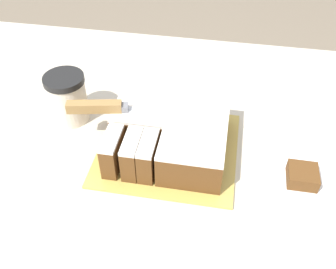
{
  "coord_description": "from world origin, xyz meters",
  "views": [
    {
      "loc": [
        0.17,
        -0.57,
        1.51
      ],
      "look_at": [
        0.06,
        0.05,
        0.94
      ],
      "focal_mm": 42.0,
      "sensor_mm": 36.0,
      "label": 1
    }
  ],
  "objects_px": {
    "cake_board": "(168,149)",
    "coffee_cup": "(68,98)",
    "knife": "(111,107)",
    "cake": "(170,134)",
    "brownie": "(303,176)"
  },
  "relations": [
    {
      "from": "cake_board",
      "to": "coffee_cup",
      "type": "height_order",
      "value": "coffee_cup"
    },
    {
      "from": "knife",
      "to": "coffee_cup",
      "type": "distance_m",
      "value": 0.14
    },
    {
      "from": "cake",
      "to": "knife",
      "type": "bearing_deg",
      "value": 176.98
    },
    {
      "from": "cake",
      "to": "brownie",
      "type": "distance_m",
      "value": 0.29
    },
    {
      "from": "cake_board",
      "to": "knife",
      "type": "xyz_separation_m",
      "value": [
        -0.13,
        0.01,
        0.09
      ]
    },
    {
      "from": "cake_board",
      "to": "coffee_cup",
      "type": "distance_m",
      "value": 0.27
    },
    {
      "from": "cake",
      "to": "knife",
      "type": "relative_size",
      "value": 0.72
    },
    {
      "from": "cake_board",
      "to": "cake",
      "type": "relative_size",
      "value": 1.22
    },
    {
      "from": "cake",
      "to": "coffee_cup",
      "type": "height_order",
      "value": "coffee_cup"
    },
    {
      "from": "knife",
      "to": "cake",
      "type": "bearing_deg",
      "value": -14.24
    },
    {
      "from": "coffee_cup",
      "to": "knife",
      "type": "bearing_deg",
      "value": -25.11
    },
    {
      "from": "cake_board",
      "to": "knife",
      "type": "distance_m",
      "value": 0.16
    },
    {
      "from": "coffee_cup",
      "to": "cake",
      "type": "bearing_deg",
      "value": -14.47
    },
    {
      "from": "knife",
      "to": "coffee_cup",
      "type": "height_order",
      "value": "coffee_cup"
    },
    {
      "from": "coffee_cup",
      "to": "brownie",
      "type": "relative_size",
      "value": 2.0
    }
  ]
}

